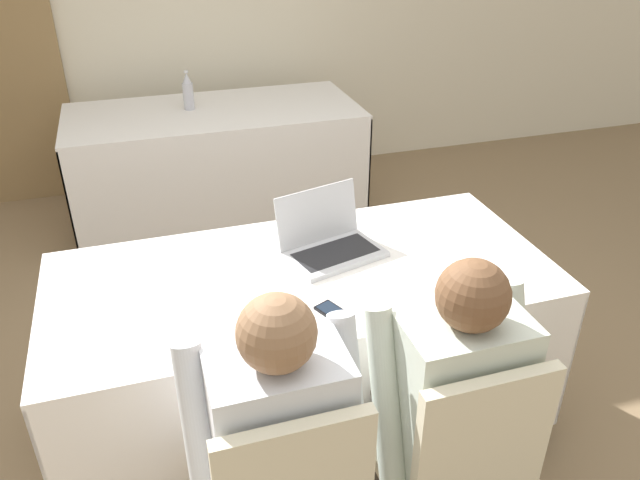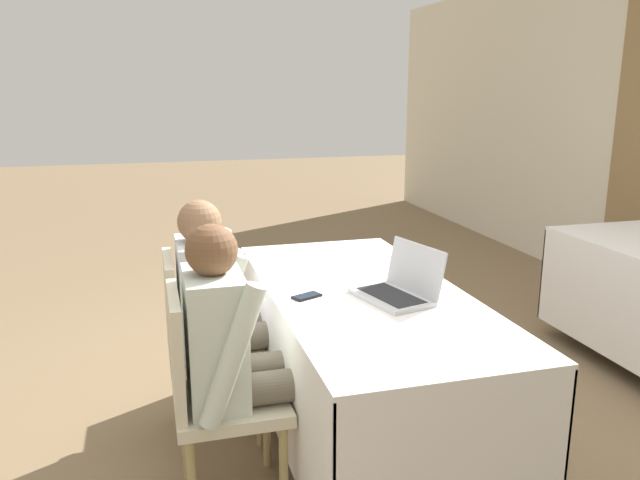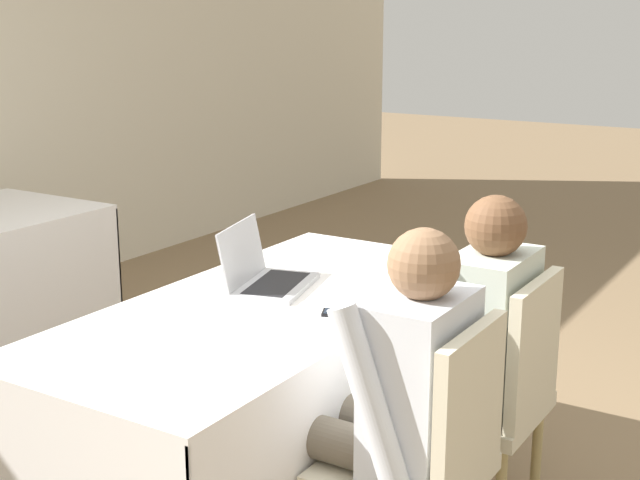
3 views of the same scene
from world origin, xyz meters
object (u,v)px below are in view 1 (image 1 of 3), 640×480
Objects in this scene: chair_near_right at (455,454)px; person_white_shirt at (444,392)px; person_checkered_shirt at (275,431)px; laptop at (330,242)px; cell_phone at (334,312)px; water_bottle at (188,92)px.

chair_near_right is 0.19m from person_white_shirt.
person_white_shirt is at bearing -180.00° from person_checkered_shirt.
laptop is 0.46× the size of chair_near_right.
laptop is 0.40m from cell_phone.
chair_near_right is 0.56m from person_checkered_shirt.
person_checkered_shirt is (-0.11, -2.72, -0.21)m from water_bottle.
person_checkered_shirt reaches higher than cell_phone.
laptop is 0.90m from chair_near_right.
person_checkered_shirt is (-0.29, -0.35, -0.10)m from cell_phone.
person_white_shirt reaches higher than cell_phone.
laptop is at bearing -80.35° from person_white_shirt.
cell_phone is at bearing -85.64° from water_bottle.
water_bottle is at bearing -81.55° from chair_near_right.
chair_near_right is at bearing -86.41° from cell_phone.
laptop is 0.85m from person_checkered_shirt.
water_bottle is (-0.18, 2.37, 0.11)m from cell_phone.
person_white_shirt is (0.42, -2.72, -0.21)m from water_bottle.
chair_near_right is (0.42, -2.82, -0.37)m from water_bottle.
water_bottle is 0.21× the size of person_white_shirt.
cell_phone is at bearing -55.77° from person_white_shirt.
water_bottle is at bearing -92.32° from person_checkered_shirt.
water_bottle is (-0.29, 1.98, 0.07)m from laptop.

